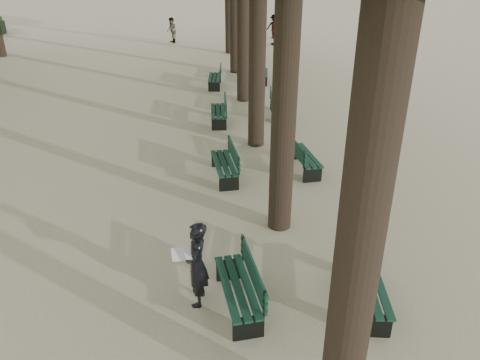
{
  "coord_description": "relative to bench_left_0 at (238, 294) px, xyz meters",
  "views": [
    {
      "loc": [
        -0.09,
        -6.06,
        5.69
      ],
      "look_at": [
        0.6,
        3.0,
        1.2
      ],
      "focal_mm": 35.0,
      "sensor_mm": 36.0,
      "label": 1
    }
  ],
  "objects": [
    {
      "name": "man_with_map",
      "position": [
        -0.7,
        0.18,
        0.54
      ],
      "size": [
        0.64,
        0.68,
        1.63
      ],
      "color": "black",
      "rests_on": "ground"
    },
    {
      "name": "bench_right_0",
      "position": [
        2.27,
        -0.11,
        0.0
      ],
      "size": [
        0.79,
        1.86,
        0.92
      ],
      "color": "black",
      "rests_on": "ground"
    },
    {
      "name": "bench_left_0",
      "position": [
        0.0,
        0.0,
        0.0
      ],
      "size": [
        0.81,
        1.86,
        0.92
      ],
      "color": "black",
      "rests_on": "ground"
    },
    {
      "name": "ground",
      "position": [
        -0.37,
        -0.37,
        -0.27
      ],
      "size": [
        120.0,
        120.0,
        0.0
      ],
      "primitive_type": "plane",
      "color": "tan",
      "rests_on": "ground"
    },
    {
      "name": "bench_right_2",
      "position": [
        2.27,
        10.46,
        0.0
      ],
      "size": [
        0.76,
        1.85,
        0.92
      ],
      "color": "black",
      "rests_on": "ground"
    },
    {
      "name": "bench_left_1",
      "position": [
        0.0,
        5.23,
        0.0
      ],
      "size": [
        0.75,
        1.85,
        0.92
      ],
      "color": "black",
      "rests_on": "ground"
    },
    {
      "name": "pedestrian_c",
      "position": [
        4.23,
        25.16,
        0.56
      ],
      "size": [
        0.57,
        1.03,
        1.66
      ],
      "primitive_type": "imported",
      "rotation": [
        0.0,
        0.0,
        4.97
      ],
      "color": "#262628",
      "rests_on": "ground"
    },
    {
      "name": "bench_right_1",
      "position": [
        2.27,
        5.56,
        0.0
      ],
      "size": [
        0.8,
        1.86,
        0.92
      ],
      "color": "black",
      "rests_on": "ground"
    },
    {
      "name": "bench_left_3",
      "position": [
        0.0,
        14.81,
        0.0
      ],
      "size": [
        0.69,
        1.84,
        0.92
      ],
      "color": "black",
      "rests_on": "ground"
    },
    {
      "name": "bench_left_2",
      "position": [
        0.0,
        9.82,
        0.0
      ],
      "size": [
        0.6,
        1.81,
        0.92
      ],
      "color": "black",
      "rests_on": "ground"
    },
    {
      "name": "pedestrian_a",
      "position": [
        -2.55,
        26.37,
        0.55
      ],
      "size": [
        0.54,
        0.86,
        1.65
      ],
      "primitive_type": "imported",
      "rotation": [
        0.0,
        0.0,
        5.0
      ],
      "color": "#262628",
      "rests_on": "ground"
    },
    {
      "name": "pedestrian_b",
      "position": [
        4.55,
        27.64,
        0.54
      ],
      "size": [
        1.09,
        0.66,
        1.62
      ],
      "primitive_type": "imported",
      "rotation": [
        0.0,
        0.0,
        2.8
      ],
      "color": "#262628",
      "rests_on": "ground"
    },
    {
      "name": "bench_right_3",
      "position": [
        2.27,
        15.53,
        0.0
      ],
      "size": [
        0.8,
        1.86,
        0.92
      ],
      "color": "black",
      "rests_on": "ground"
    }
  ]
}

